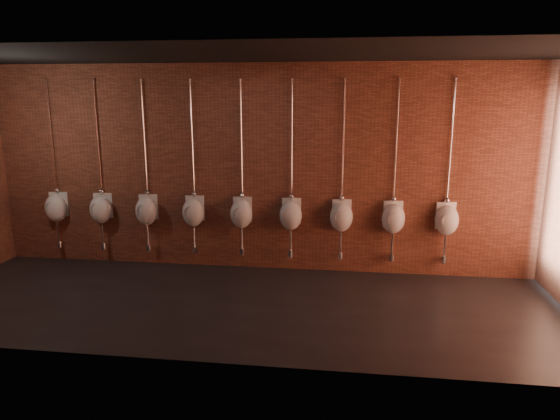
{
  "coord_description": "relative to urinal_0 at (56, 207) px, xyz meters",
  "views": [
    {
      "loc": [
        1.36,
        -6.07,
        2.7
      ],
      "look_at": [
        0.44,
        0.9,
        1.1
      ],
      "focal_mm": 32.0,
      "sensor_mm": 36.0,
      "label": 1
    }
  ],
  "objects": [
    {
      "name": "ground",
      "position": [
        3.34,
        -1.38,
        -0.93
      ],
      "size": [
        8.5,
        8.5,
        0.0
      ],
      "primitive_type": "plane",
      "color": "black",
      "rests_on": "ground"
    },
    {
      "name": "room_shell",
      "position": [
        3.34,
        -1.38,
        1.08
      ],
      "size": [
        8.54,
        3.04,
        3.22
      ],
      "color": "black",
      "rests_on": "ground"
    },
    {
      "name": "urinal_0",
      "position": [
        0.0,
        0.0,
        0.0
      ],
      "size": [
        0.4,
        0.36,
        2.71
      ],
      "color": "silver",
      "rests_on": "ground"
    },
    {
      "name": "urinal_1",
      "position": [
        0.78,
        0.0,
        0.0
      ],
      "size": [
        0.4,
        0.36,
        2.71
      ],
      "color": "silver",
      "rests_on": "ground"
    },
    {
      "name": "urinal_2",
      "position": [
        1.55,
        0.0,
        0.0
      ],
      "size": [
        0.4,
        0.36,
        2.71
      ],
      "color": "silver",
      "rests_on": "ground"
    },
    {
      "name": "urinal_3",
      "position": [
        2.33,
        0.0,
        0.0
      ],
      "size": [
        0.4,
        0.36,
        2.71
      ],
      "color": "silver",
      "rests_on": "ground"
    },
    {
      "name": "urinal_4",
      "position": [
        3.11,
        0.0,
        0.0
      ],
      "size": [
        0.4,
        0.36,
        2.71
      ],
      "color": "silver",
      "rests_on": "ground"
    },
    {
      "name": "urinal_5",
      "position": [
        3.89,
        0.0,
        0.0
      ],
      "size": [
        0.4,
        0.36,
        2.71
      ],
      "color": "silver",
      "rests_on": "ground"
    },
    {
      "name": "urinal_6",
      "position": [
        4.66,
        0.0,
        0.0
      ],
      "size": [
        0.4,
        0.36,
        2.71
      ],
      "color": "silver",
      "rests_on": "ground"
    },
    {
      "name": "urinal_7",
      "position": [
        5.44,
        0.0,
        0.0
      ],
      "size": [
        0.4,
        0.36,
        2.71
      ],
      "color": "silver",
      "rests_on": "ground"
    },
    {
      "name": "urinal_8",
      "position": [
        6.22,
        0.0,
        0.0
      ],
      "size": [
        0.4,
        0.36,
        2.71
      ],
      "color": "silver",
      "rests_on": "ground"
    }
  ]
}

